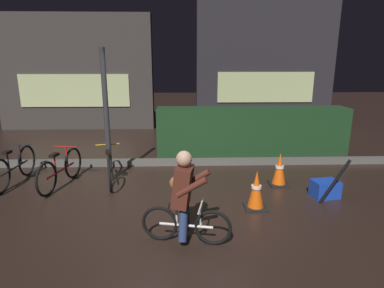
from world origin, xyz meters
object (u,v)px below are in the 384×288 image
at_px(traffic_cone_near, 256,190).
at_px(cyclist, 184,197).
at_px(parked_bike_center_left, 109,166).
at_px(traffic_cone_far, 280,170).
at_px(blue_crate, 325,189).
at_px(closed_umbrella, 335,181).
at_px(parked_bike_leftmost, 14,167).
at_px(street_post, 107,117).
at_px(parked_bike_left_mid, 61,170).

xyz_separation_m(traffic_cone_near, cyclist, (-1.16, -0.95, 0.32)).
xyz_separation_m(parked_bike_center_left, traffic_cone_near, (2.61, -1.23, -0.02)).
distance_m(traffic_cone_far, blue_crate, 0.88).
bearing_deg(closed_umbrella, blue_crate, 97.40).
bearing_deg(cyclist, blue_crate, 39.74).
bearing_deg(traffic_cone_near, traffic_cone_far, 55.78).
relative_size(parked_bike_leftmost, traffic_cone_far, 2.52).
height_order(blue_crate, cyclist, cyclist).
relative_size(traffic_cone_far, blue_crate, 1.43).
bearing_deg(street_post, blue_crate, -12.91).
bearing_deg(cyclist, street_post, 134.02).
distance_m(parked_bike_left_mid, closed_umbrella, 4.91).
xyz_separation_m(street_post, parked_bike_center_left, (0.00, -0.07, -0.95)).
xyz_separation_m(parked_bike_leftmost, blue_crate, (5.74, -0.81, -0.18)).
relative_size(parked_bike_left_mid, traffic_cone_near, 2.41).
bearing_deg(traffic_cone_far, closed_umbrella, -51.67).
relative_size(parked_bike_center_left, blue_crate, 3.44).
bearing_deg(parked_bike_leftmost, cyclist, -121.30).
height_order(traffic_cone_far, blue_crate, traffic_cone_far).
bearing_deg(cyclist, parked_bike_left_mid, 150.32).
xyz_separation_m(traffic_cone_far, blue_crate, (0.64, -0.59, -0.15)).
xyz_separation_m(parked_bike_leftmost, parked_bike_left_mid, (0.94, -0.16, -0.01)).
relative_size(parked_bike_leftmost, closed_umbrella, 1.87).
bearing_deg(traffic_cone_far, parked_bike_center_left, 175.85).
bearing_deg(closed_umbrella, parked_bike_left_mid, 169.97).
distance_m(parked_bike_center_left, cyclist, 2.64).
relative_size(parked_bike_center_left, closed_umbrella, 1.78).
relative_size(traffic_cone_near, cyclist, 0.51).
height_order(parked_bike_left_mid, traffic_cone_far, parked_bike_left_mid).
relative_size(street_post, blue_crate, 5.81).
distance_m(cyclist, closed_umbrella, 2.74).
height_order(parked_bike_leftmost, blue_crate, parked_bike_leftmost).
height_order(parked_bike_leftmost, traffic_cone_far, parked_bike_leftmost).
bearing_deg(parked_bike_left_mid, traffic_cone_far, -80.89).
bearing_deg(street_post, cyclist, -57.11).
bearing_deg(parked_bike_leftmost, street_post, -85.05).
bearing_deg(parked_bike_left_mid, parked_bike_leftmost, 90.46).
height_order(traffic_cone_near, cyclist, cyclist).
height_order(street_post, closed_umbrella, street_post).
bearing_deg(cyclist, closed_umbrella, 34.84).
bearing_deg(parked_bike_center_left, traffic_cone_far, -108.07).
xyz_separation_m(parked_bike_center_left, cyclist, (1.45, -2.18, 0.30)).
xyz_separation_m(traffic_cone_near, traffic_cone_far, (0.68, 0.99, -0.00)).
bearing_deg(parked_bike_center_left, parked_bike_leftmost, 76.65).
distance_m(blue_crate, closed_umbrella, 0.34).
bearing_deg(parked_bike_center_left, blue_crate, -115.88).
relative_size(street_post, traffic_cone_far, 4.06).
xyz_separation_m(parked_bike_leftmost, parked_bike_center_left, (1.81, 0.02, -0.01)).
distance_m(street_post, parked_bike_center_left, 0.96).
distance_m(blue_crate, cyclist, 2.86).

